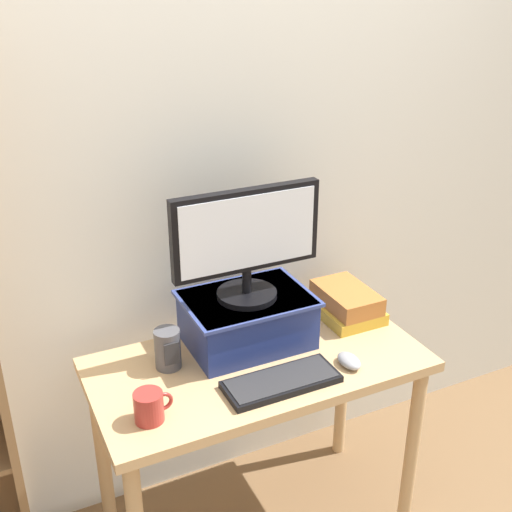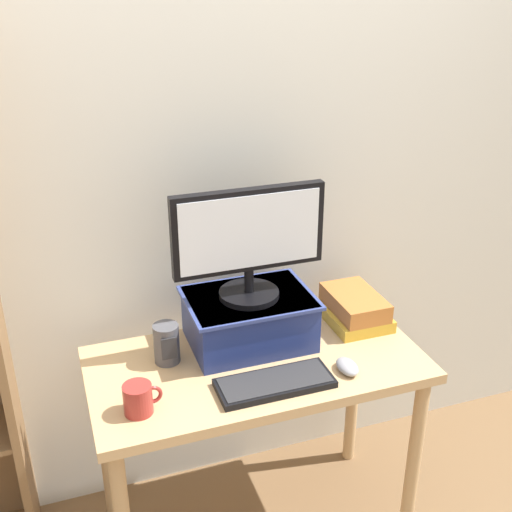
{
  "view_description": "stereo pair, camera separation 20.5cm",
  "coord_description": "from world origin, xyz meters",
  "px_view_note": "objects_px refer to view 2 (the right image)",
  "views": [
    {
      "loc": [
        -0.79,
        -1.63,
        1.99
      ],
      "look_at": [
        0.02,
        0.05,
        1.13
      ],
      "focal_mm": 45.0,
      "sensor_mm": 36.0,
      "label": 1
    },
    {
      "loc": [
        -0.6,
        -1.71,
        1.99
      ],
      "look_at": [
        0.02,
        0.05,
        1.13
      ],
      "focal_mm": 45.0,
      "sensor_mm": 36.0,
      "label": 2
    }
  ],
  "objects_px": {
    "riser_box": "(249,318)",
    "computer_monitor": "(249,239)",
    "desk": "(256,387)",
    "computer_mouse": "(347,367)",
    "desk_speaker": "(167,344)",
    "coffee_mug": "(139,399)",
    "keyboard": "(275,383)",
    "book_stack": "(355,308)"
  },
  "relations": [
    {
      "from": "desk",
      "to": "computer_monitor",
      "type": "bearing_deg",
      "value": 82.73
    },
    {
      "from": "riser_box",
      "to": "coffee_mug",
      "type": "relative_size",
      "value": 3.69
    },
    {
      "from": "keyboard",
      "to": "computer_mouse",
      "type": "height_order",
      "value": "computer_mouse"
    },
    {
      "from": "riser_box",
      "to": "desk_speaker",
      "type": "bearing_deg",
      "value": -175.12
    },
    {
      "from": "riser_box",
      "to": "computer_mouse",
      "type": "relative_size",
      "value": 4.19
    },
    {
      "from": "keyboard",
      "to": "coffee_mug",
      "type": "distance_m",
      "value": 0.43
    },
    {
      "from": "riser_box",
      "to": "computer_monitor",
      "type": "height_order",
      "value": "computer_monitor"
    },
    {
      "from": "riser_box",
      "to": "computer_monitor",
      "type": "bearing_deg",
      "value": -90.0
    },
    {
      "from": "computer_monitor",
      "to": "computer_mouse",
      "type": "bearing_deg",
      "value": -48.59
    },
    {
      "from": "computer_monitor",
      "to": "desk_speaker",
      "type": "relative_size",
      "value": 3.74
    },
    {
      "from": "desk",
      "to": "coffee_mug",
      "type": "height_order",
      "value": "coffee_mug"
    },
    {
      "from": "desk",
      "to": "desk_speaker",
      "type": "bearing_deg",
      "value": 161.45
    },
    {
      "from": "desk",
      "to": "book_stack",
      "type": "bearing_deg",
      "value": 16.02
    },
    {
      "from": "desk_speaker",
      "to": "keyboard",
      "type": "bearing_deg",
      "value": -40.87
    },
    {
      "from": "riser_box",
      "to": "computer_monitor",
      "type": "distance_m",
      "value": 0.3
    },
    {
      "from": "computer_monitor",
      "to": "keyboard",
      "type": "bearing_deg",
      "value": -91.8
    },
    {
      "from": "desk",
      "to": "desk_speaker",
      "type": "xyz_separation_m",
      "value": [
        -0.28,
        0.1,
        0.18
      ]
    },
    {
      "from": "keyboard",
      "to": "book_stack",
      "type": "xyz_separation_m",
      "value": [
        0.42,
        0.28,
        0.04
      ]
    },
    {
      "from": "keyboard",
      "to": "desk_speaker",
      "type": "height_order",
      "value": "desk_speaker"
    },
    {
      "from": "riser_box",
      "to": "coffee_mug",
      "type": "bearing_deg",
      "value": -148.92
    },
    {
      "from": "riser_box",
      "to": "book_stack",
      "type": "xyz_separation_m",
      "value": [
        0.41,
        0.0,
        -0.04
      ]
    },
    {
      "from": "computer_monitor",
      "to": "keyboard",
      "type": "relative_size",
      "value": 1.39
    },
    {
      "from": "desk",
      "to": "riser_box",
      "type": "height_order",
      "value": "riser_box"
    },
    {
      "from": "keyboard",
      "to": "desk",
      "type": "bearing_deg",
      "value": 92.42
    },
    {
      "from": "computer_mouse",
      "to": "book_stack",
      "type": "height_order",
      "value": "book_stack"
    },
    {
      "from": "keyboard",
      "to": "coffee_mug",
      "type": "xyz_separation_m",
      "value": [
        -0.43,
        0.01,
        0.04
      ]
    },
    {
      "from": "riser_box",
      "to": "computer_mouse",
      "type": "xyz_separation_m",
      "value": [
        0.24,
        -0.28,
        -0.08
      ]
    },
    {
      "from": "book_stack",
      "to": "computer_mouse",
      "type": "bearing_deg",
      "value": -121.26
    },
    {
      "from": "desk",
      "to": "keyboard",
      "type": "xyz_separation_m",
      "value": [
        0.01,
        -0.16,
        0.12
      ]
    },
    {
      "from": "book_stack",
      "to": "coffee_mug",
      "type": "bearing_deg",
      "value": -162.69
    },
    {
      "from": "keyboard",
      "to": "computer_mouse",
      "type": "distance_m",
      "value": 0.25
    },
    {
      "from": "keyboard",
      "to": "book_stack",
      "type": "distance_m",
      "value": 0.51
    },
    {
      "from": "desk",
      "to": "computer_monitor",
      "type": "height_order",
      "value": "computer_monitor"
    },
    {
      "from": "riser_box",
      "to": "book_stack",
      "type": "distance_m",
      "value": 0.42
    },
    {
      "from": "desk",
      "to": "coffee_mug",
      "type": "bearing_deg",
      "value": -161.39
    },
    {
      "from": "book_stack",
      "to": "desk_speaker",
      "type": "bearing_deg",
      "value": -177.72
    },
    {
      "from": "desk",
      "to": "computer_monitor",
      "type": "xyz_separation_m",
      "value": [
        0.02,
        0.12,
        0.5
      ]
    },
    {
      "from": "riser_box",
      "to": "computer_mouse",
      "type": "bearing_deg",
      "value": -48.73
    },
    {
      "from": "desk",
      "to": "computer_mouse",
      "type": "xyz_separation_m",
      "value": [
        0.26,
        -0.16,
        0.13
      ]
    },
    {
      "from": "keyboard",
      "to": "book_stack",
      "type": "bearing_deg",
      "value": 33.4
    },
    {
      "from": "book_stack",
      "to": "coffee_mug",
      "type": "distance_m",
      "value": 0.89
    },
    {
      "from": "computer_monitor",
      "to": "keyboard",
      "type": "height_order",
      "value": "computer_monitor"
    }
  ]
}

